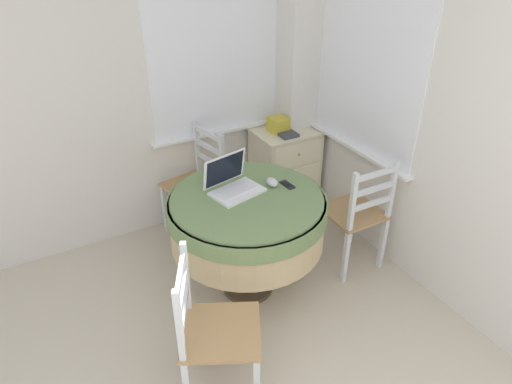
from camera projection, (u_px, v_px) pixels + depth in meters
The scene contains 11 objects.
corner_room_shell at pixel (300, 118), 2.74m from camera, with size 4.16×5.02×2.55m.
round_dining_table at pixel (247, 217), 3.01m from camera, with size 1.05×1.05×0.77m.
laptop at pixel (233, 184), 2.97m from camera, with size 0.38×0.33×0.24m.
computer_mouse at pixel (272, 182), 3.04m from camera, with size 0.07×0.10×0.05m.
cell_phone at pixel (287, 185), 3.05m from camera, with size 0.06×0.12×0.01m.
dining_chair_near_back_window at pixel (197, 184), 3.71m from camera, with size 0.48×0.47×0.91m.
dining_chair_near_right_window at pixel (356, 215), 3.33m from camera, with size 0.40×0.41×0.91m.
dining_chair_camera_near at pixel (213, 332), 2.38m from camera, with size 0.55×0.54×0.91m.
corner_cabinet at pixel (285, 169), 4.11m from camera, with size 0.55×0.44×0.75m.
storage_box at pixel (278, 124), 3.87m from camera, with size 0.15×0.16×0.12m.
book_on_cabinet at pixel (284, 132), 3.85m from camera, with size 0.15×0.26×0.02m.
Camera 1 is at (-0.38, -0.14, 2.31)m, focal length 32.00 mm.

